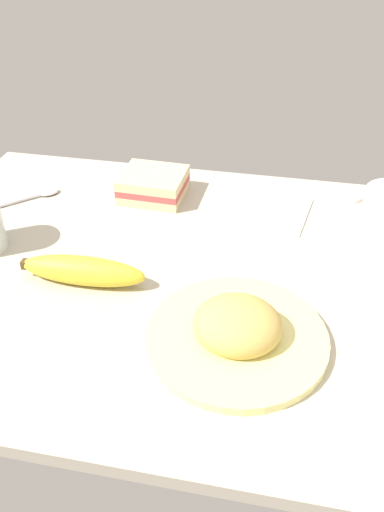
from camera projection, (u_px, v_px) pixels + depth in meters
The scene contains 6 objects.
tabletop at pixel (192, 278), 78.85cm from camera, with size 90.00×64.00×2.00cm, color #BCB29E.
plate_of_food at pixel (237, 331), 66.10cm from camera, with size 22.57×22.57×6.16cm.
sandwich_main at pixel (153, 185), 94.87cm from camera, with size 11.22×10.18×4.40cm.
banana at pixel (83, 271), 75.24cm from camera, with size 18.02×4.52×4.18cm.
spoon at pixel (35, 196), 95.36cm from camera, with size 10.50×10.12×0.80cm.
paper_napkin at pixel (270, 211), 91.80cm from camera, with size 12.32×12.32×0.30cm, color white.
Camera 1 is at (12.13, -60.47, 50.23)cm, focal length 37.94 mm.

